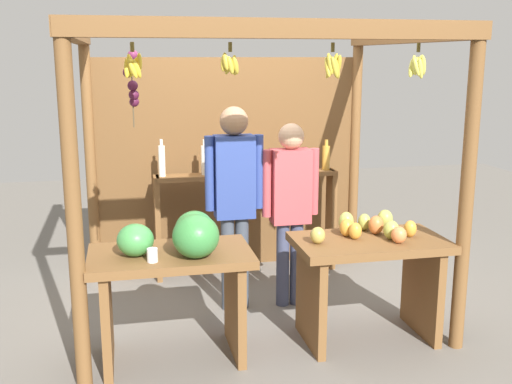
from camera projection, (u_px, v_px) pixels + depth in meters
ground_plane at (251, 305)px, 5.24m from camera, size 12.00×12.00×0.00m
market_stall at (240, 139)px, 5.37m from camera, size 2.75×2.24×2.31m
fruit_counter_left at (176, 266)px, 4.16m from camera, size 1.11×0.68×1.07m
fruit_counter_right at (369, 264)px, 4.51m from camera, size 1.11×0.66×0.94m
bottle_shelf_unit at (247, 196)px, 5.86m from camera, size 1.76×0.22×1.35m
vendor_man at (234, 189)px, 4.96m from camera, size 0.48×0.23×1.70m
vendor_woman at (290, 199)px, 5.06m from camera, size 0.48×0.21×1.55m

